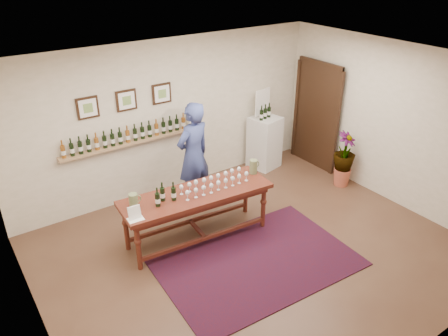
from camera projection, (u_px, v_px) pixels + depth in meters
ground at (254, 252)px, 6.63m from camera, size 6.00×6.00×0.00m
room_shell at (282, 119)px, 8.54m from camera, size 6.00×6.00×6.00m
rug at (257, 262)px, 6.42m from camera, size 2.91×2.02×0.02m
tasting_table at (197, 199)px, 6.65m from camera, size 2.39×0.93×0.83m
table_glasses at (215, 182)px, 6.69m from camera, size 1.23×0.30×0.17m
table_bottles at (164, 192)px, 6.27m from camera, size 0.32×0.20×0.34m
pitcher_left at (134, 201)px, 6.13m from camera, size 0.15×0.15×0.23m
pitcher_right at (253, 167)px, 7.09m from camera, size 0.16×0.16×0.24m
menu_card at (134, 213)px, 5.91m from camera, size 0.22×0.17×0.19m
display_pedestal at (264, 142)px, 8.97m from camera, size 0.64×0.64×1.08m
pedestal_bottles at (265, 112)px, 8.62m from camera, size 0.30×0.13×0.29m
info_sign at (262, 102)px, 8.69m from camera, size 0.42×0.11×0.58m
potted_plant at (344, 159)px, 8.24m from camera, size 0.62×0.62×0.94m
person at (193, 156)px, 7.45m from camera, size 0.78×0.59×1.90m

